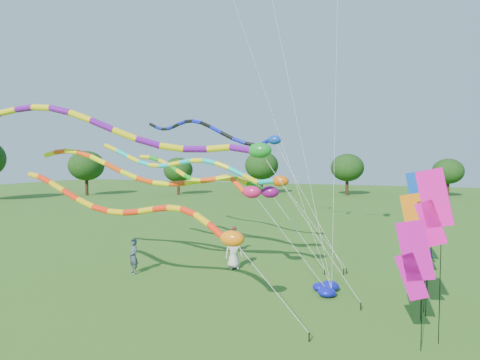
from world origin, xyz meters
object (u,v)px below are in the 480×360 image
at_px(tube_kite_red, 148,212).
at_px(person_a, 234,251).
at_px(tube_kite_orange, 168,176).
at_px(person_b, 133,256).
at_px(person_c, 234,239).
at_px(blue_nylon_heap, 317,288).

relative_size(tube_kite_red, person_a, 7.20).
distance_m(tube_kite_orange, person_a, 5.47).
bearing_deg(person_b, person_c, 93.17).
relative_size(person_a, person_c, 1.16).
height_order(tube_kite_red, tube_kite_orange, tube_kite_orange).
bearing_deg(person_c, blue_nylon_heap, -158.97).
bearing_deg(tube_kite_red, tube_kite_orange, 115.50).
height_order(tube_kite_red, person_b, tube_kite_red).
xyz_separation_m(person_a, person_b, (-4.39, -2.72, -0.05)).
bearing_deg(person_a, person_c, 77.97).
xyz_separation_m(tube_kite_orange, person_b, (-2.19, 0.18, -4.13)).
bearing_deg(blue_nylon_heap, person_a, 155.11).
distance_m(blue_nylon_heap, person_b, 9.28).
distance_m(tube_kite_red, person_c, 9.89).
height_order(blue_nylon_heap, person_b, person_b).
bearing_deg(person_a, blue_nylon_heap, -59.00).
height_order(tube_kite_red, person_a, tube_kite_red).
height_order(tube_kite_orange, person_c, tube_kite_orange).
relative_size(tube_kite_orange, person_c, 8.94).
xyz_separation_m(tube_kite_red, blue_nylon_heap, (6.11, 3.71, -3.46)).
bearing_deg(tube_kite_red, person_c, 99.39).
bearing_deg(tube_kite_orange, person_a, 49.17).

